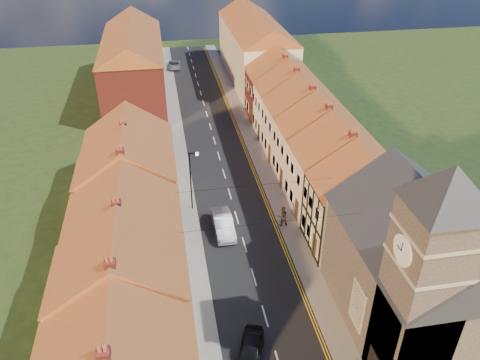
% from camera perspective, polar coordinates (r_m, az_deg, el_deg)
% --- Properties ---
extents(road, '(7.00, 90.00, 0.02)m').
position_cam_1_polar(road, '(53.38, -2.59, 2.94)').
color(road, black).
rests_on(road, ground).
extents(pavement_left, '(1.80, 90.00, 0.12)m').
position_cam_1_polar(pavement_left, '(53.06, -7.31, 2.57)').
color(pavement_left, gray).
rests_on(pavement_left, ground).
extents(pavement_right, '(1.80, 90.00, 0.12)m').
position_cam_1_polar(pavement_right, '(54.01, 2.05, 3.38)').
color(pavement_right, gray).
rests_on(pavement_right, ground).
extents(church, '(11.25, 14.25, 15.20)m').
position_cam_1_polar(church, '(31.79, 21.42, -9.39)').
color(church, '#3F332C').
rests_on(church, ground).
extents(cottage_r_tudor, '(8.30, 5.20, 9.00)m').
position_cam_1_polar(cottage_r_tudor, '(39.05, 14.45, -2.28)').
color(cottage_r_tudor, beige).
rests_on(cottage_r_tudor, ground).
extents(cottage_r_white_near, '(8.30, 6.00, 9.00)m').
position_cam_1_polar(cottage_r_white_near, '(43.24, 11.78, 1.64)').
color(cottage_r_white_near, beige).
rests_on(cottage_r_white_near, ground).
extents(cottage_r_cream_mid, '(8.30, 5.20, 9.00)m').
position_cam_1_polar(cottage_r_cream_mid, '(47.67, 9.55, 4.85)').
color(cottage_r_cream_mid, beige).
rests_on(cottage_r_cream_mid, ground).
extents(cottage_r_pink, '(8.30, 6.00, 9.00)m').
position_cam_1_polar(cottage_r_pink, '(52.28, 7.70, 7.49)').
color(cottage_r_pink, beige).
rests_on(cottage_r_pink, ground).
extents(cottage_r_white_far, '(8.30, 5.20, 9.00)m').
position_cam_1_polar(cottage_r_white_far, '(57.03, 6.13, 9.70)').
color(cottage_r_white_far, white).
rests_on(cottage_r_white_far, ground).
extents(cottage_r_cream_far, '(8.30, 6.00, 9.00)m').
position_cam_1_polar(cottage_r_cream_far, '(61.89, 4.79, 11.55)').
color(cottage_r_cream_far, maroon).
rests_on(cottage_r_cream_far, ground).
extents(cottage_l_cream, '(8.30, 6.30, 9.10)m').
position_cam_1_polar(cottage_l_cream, '(30.70, -14.13, -12.98)').
color(cottage_l_cream, beige).
rests_on(cottage_l_cream, ground).
extents(cottage_l_white, '(8.30, 6.90, 8.80)m').
position_cam_1_polar(cottage_l_white, '(35.66, -13.73, -5.99)').
color(cottage_l_white, white).
rests_on(cottage_l_white, ground).
extents(cottage_l_brick_mid, '(8.30, 5.70, 9.10)m').
position_cam_1_polar(cottage_l_brick_mid, '(40.61, -13.50, -0.62)').
color(cottage_l_brick_mid, maroon).
rests_on(cottage_l_brick_mid, ground).
extents(cottage_l_pink, '(8.30, 6.30, 8.80)m').
position_cam_1_polar(cottage_l_pink, '(45.72, -13.29, 3.04)').
color(cottage_l_pink, beige).
rests_on(cottage_l_pink, ground).
extents(block_right_far, '(8.30, 24.20, 10.50)m').
position_cam_1_polar(block_right_far, '(75.83, 1.88, 16.07)').
color(block_right_far, beige).
rests_on(block_right_far, ground).
extents(block_left_far, '(8.30, 24.20, 10.50)m').
position_cam_1_polar(block_left_far, '(69.61, -12.87, 13.89)').
color(block_left_far, maroon).
rests_on(block_left_far, ground).
extents(lamppost, '(0.88, 0.15, 6.00)m').
position_cam_1_polar(lamppost, '(42.68, -5.94, 0.31)').
color(lamppost, black).
rests_on(lamppost, pavement_left).
extents(car_near, '(2.61, 4.03, 1.28)m').
position_cam_1_polar(car_near, '(31.84, 1.33, -20.01)').
color(car_near, black).
rests_on(car_near, ground).
extents(car_mid, '(1.75, 4.69, 1.53)m').
position_cam_1_polar(car_mid, '(41.28, -2.06, -5.39)').
color(car_mid, silver).
rests_on(car_mid, ground).
extents(car_distant, '(2.33, 4.47, 1.20)m').
position_cam_1_polar(car_distant, '(82.61, -8.00, 13.71)').
color(car_distant, '#A0A4A8').
rests_on(car_distant, ground).
extents(pedestrian_right, '(0.96, 0.77, 1.92)m').
position_cam_1_polar(pedestrian_right, '(41.84, 5.21, -4.41)').
color(pedestrian_right, '#2B2522').
rests_on(pedestrian_right, pavement_right).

